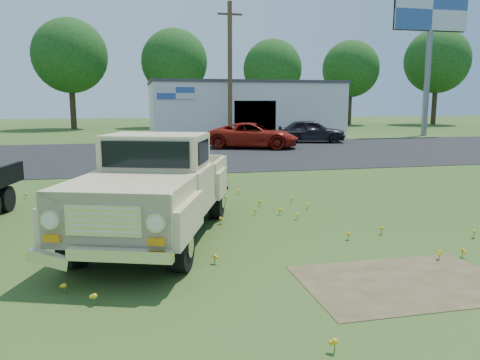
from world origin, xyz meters
name	(u,v)px	position (x,y,z in m)	size (l,w,h in m)	color
ground	(255,234)	(0.00, 0.00, 0.00)	(140.00, 140.00, 0.00)	#2E4F19
asphalt_lot	(181,154)	(0.00, 15.00, 0.00)	(90.00, 14.00, 0.02)	black
dirt_patch_a	(404,283)	(1.50, -3.00, 0.00)	(3.00, 2.00, 0.01)	#4C4028
dirt_patch_b	(148,202)	(-2.00, 3.50, 0.00)	(2.20, 1.60, 0.01)	#4C4028
commercial_building	(242,109)	(6.00, 26.99, 2.10)	(14.20, 8.20, 4.15)	silver
billboard	(431,23)	(20.00, 24.04, 8.54)	(6.10, 0.45, 11.05)	slate
utility_pole_mid	(230,71)	(4.00, 22.00, 4.60)	(1.60, 0.30, 9.00)	#44361F
treeline_c	(70,56)	(-8.00, 39.50, 6.93)	(7.04, 7.04, 10.47)	#382819
treeline_d	(175,62)	(2.00, 40.50, 6.62)	(6.72, 6.72, 10.00)	#382819
treeline_e	(273,69)	(12.00, 39.00, 5.98)	(6.08, 6.08, 9.04)	#382819
treeline_f	(351,69)	(22.00, 41.50, 6.30)	(6.40, 6.40, 9.52)	#382819
treeline_g	(437,61)	(32.00, 40.00, 7.25)	(7.36, 7.36, 10.95)	#382819
vintage_pickup_truck	(157,187)	(-1.90, 0.11, 1.02)	(2.18, 5.61, 2.04)	#C4BB83
red_pickup	(253,136)	(4.29, 16.98, 0.72)	(2.38, 5.16, 1.43)	maroon
dark_sedan	(311,131)	(8.93, 19.82, 0.74)	(1.75, 4.36, 1.48)	black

